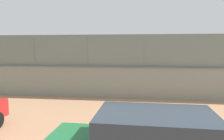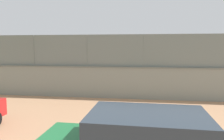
% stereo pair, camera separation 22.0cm
% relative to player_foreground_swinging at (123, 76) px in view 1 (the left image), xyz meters
% --- Properties ---
extents(ground_plane, '(260.00, 260.00, 0.00)m').
position_rel_player_foreground_swinging_xyz_m(ground_plane, '(1.39, -6.07, -0.85)').
color(ground_plane, tan).
extents(perimeter_wall, '(33.30, 0.44, 1.84)m').
position_rel_player_foreground_swinging_xyz_m(perimeter_wall, '(1.85, 3.45, 0.08)').
color(perimeter_wall, gray).
rests_on(perimeter_wall, ground_plane).
extents(fence_panel_on_wall, '(32.70, 0.18, 1.83)m').
position_rel_player_foreground_swinging_xyz_m(fence_panel_on_wall, '(1.85, 3.45, 1.91)').
color(fence_panel_on_wall, slate).
rests_on(fence_panel_on_wall, perimeter_wall).
extents(player_foreground_swinging, '(1.12, 0.67, 1.45)m').
position_rel_player_foreground_swinging_xyz_m(player_foreground_swinging, '(0.00, 0.00, 0.00)').
color(player_foreground_swinging, '#591919').
rests_on(player_foreground_swinging, ground_plane).
extents(player_at_service_line, '(1.06, 0.72, 1.73)m').
position_rel_player_foreground_swinging_xyz_m(player_at_service_line, '(2.47, 0.96, 0.18)').
color(player_at_service_line, black).
rests_on(player_at_service_line, ground_plane).
extents(player_baseline_waiting, '(0.74, 1.13, 1.72)m').
position_rel_player_foreground_swinging_xyz_m(player_baseline_waiting, '(-1.41, -5.41, 0.17)').
color(player_baseline_waiting, black).
rests_on(player_baseline_waiting, ground_plane).
extents(sports_ball, '(0.20, 0.20, 0.20)m').
position_rel_player_foreground_swinging_xyz_m(sports_ball, '(1.26, 1.94, -0.75)').
color(sports_ball, white).
rests_on(sports_ball, ground_plane).
extents(spare_ball_by_wall, '(0.13, 0.13, 0.13)m').
position_rel_player_foreground_swinging_xyz_m(spare_ball_by_wall, '(6.70, 1.50, -0.78)').
color(spare_ball_by_wall, white).
rests_on(spare_ball_by_wall, ground_plane).
extents(courtside_bench, '(1.60, 0.39, 0.87)m').
position_rel_player_foreground_swinging_xyz_m(courtside_bench, '(7.80, 2.09, -0.39)').
color(courtside_bench, '#4C6B4C').
rests_on(courtside_bench, ground_plane).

